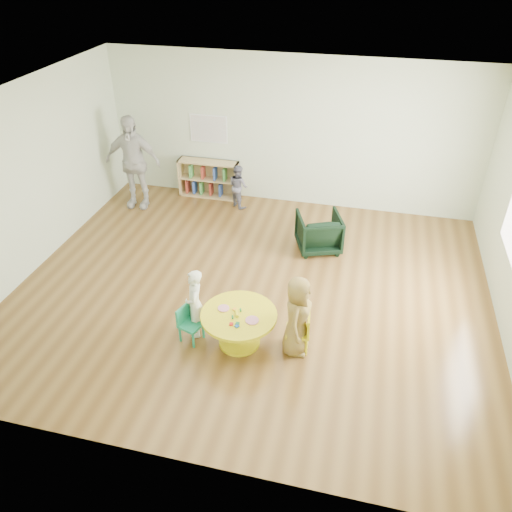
# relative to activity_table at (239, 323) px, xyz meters

# --- Properties ---
(room) EXTENTS (7.10, 7.00, 2.80)m
(room) POSITION_rel_activity_table_xyz_m (-0.11, 1.17, 1.55)
(room) COLOR brown
(room) RESTS_ON ground
(activity_table) EXTENTS (0.98, 0.98, 0.53)m
(activity_table) POSITION_rel_activity_table_xyz_m (0.00, 0.00, 0.00)
(activity_table) COLOR yellow
(activity_table) RESTS_ON ground
(kid_chair_left) EXTENTS (0.34, 0.34, 0.51)m
(kid_chair_left) POSITION_rel_activity_table_xyz_m (-0.66, -0.07, -0.07)
(kid_chair_left) COLOR #1B986C
(kid_chair_left) RESTS_ON ground
(kid_chair_right) EXTENTS (0.33, 0.33, 0.55)m
(kid_chair_right) POSITION_rel_activity_table_xyz_m (0.79, 0.10, -0.04)
(kid_chair_right) COLOR yellow
(kid_chair_right) RESTS_ON ground
(bookshelf) EXTENTS (1.20, 0.30, 0.75)m
(bookshelf) POSITION_rel_activity_table_xyz_m (-1.73, 4.03, 0.03)
(bookshelf) COLOR tan
(bookshelf) RESTS_ON ground
(alphabet_poster) EXTENTS (0.74, 0.01, 0.54)m
(alphabet_poster) POSITION_rel_activity_table_xyz_m (-1.72, 4.16, 1.01)
(alphabet_poster) COLOR white
(alphabet_poster) RESTS_ON ground
(armchair) EXTENTS (0.89, 0.90, 0.64)m
(armchair) POSITION_rel_activity_table_xyz_m (0.69, 2.54, -0.02)
(armchair) COLOR black
(armchair) RESTS_ON ground
(child_left) EXTENTS (0.34, 0.42, 1.00)m
(child_left) POSITION_rel_activity_table_xyz_m (-0.61, 0.05, 0.16)
(child_left) COLOR white
(child_left) RESTS_ON ground
(child_right) EXTENTS (0.37, 0.56, 1.12)m
(child_right) POSITION_rel_activity_table_xyz_m (0.74, 0.05, 0.22)
(child_right) COLOR yellow
(child_right) RESTS_ON ground
(toddler) EXTENTS (0.52, 0.50, 0.84)m
(toddler) POSITION_rel_activity_table_xyz_m (-1.03, 3.72, 0.08)
(toddler) COLOR #171638
(toddler) RESTS_ON ground
(adult_caretaker) EXTENTS (1.08, 0.51, 1.79)m
(adult_caretaker) POSITION_rel_activity_table_xyz_m (-2.96, 3.30, 0.56)
(adult_caretaker) COLOR silver
(adult_caretaker) RESTS_ON ground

